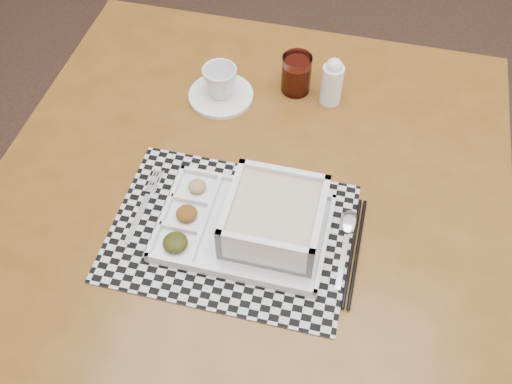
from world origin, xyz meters
TOP-DOWN VIEW (x-y plane):
  - floor at (0.00, 0.00)m, footprint 5.00×5.00m
  - dining_table at (-0.41, -0.54)m, footprint 1.07×1.07m
  - placemat at (-0.42, -0.67)m, footprint 0.46×0.34m
  - serving_tray at (-0.35, -0.66)m, footprint 0.32×0.23m
  - fork at (-0.60, -0.65)m, footprint 0.02×0.19m
  - spoon at (-0.20, -0.61)m, footprint 0.04×0.18m
  - chopsticks at (-0.18, -0.66)m, footprint 0.02×0.24m
  - saucer at (-0.54, -0.32)m, footprint 0.15×0.15m
  - cup at (-0.54, -0.32)m, footprint 0.08×0.08m
  - juice_glass at (-0.38, -0.25)m, footprint 0.07×0.07m
  - creamer_bottle at (-0.30, -0.27)m, footprint 0.05×0.05m

SIDE VIEW (x-z plane):
  - floor at x=0.00m, z-range 0.00..0.00m
  - dining_table at x=-0.41m, z-range 0.31..1.10m
  - placemat at x=-0.42m, z-range 0.79..0.79m
  - fork at x=-0.60m, z-range 0.79..0.79m
  - saucer at x=-0.54m, z-range 0.79..0.80m
  - spoon at x=-0.20m, z-range 0.79..0.80m
  - chopsticks at x=-0.18m, z-range 0.79..0.80m
  - serving_tray at x=-0.35m, z-range 0.78..0.87m
  - juice_glass at x=-0.38m, z-range 0.78..0.88m
  - cup at x=-0.54m, z-range 0.80..0.87m
  - creamer_bottle at x=-0.30m, z-range 0.78..0.90m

